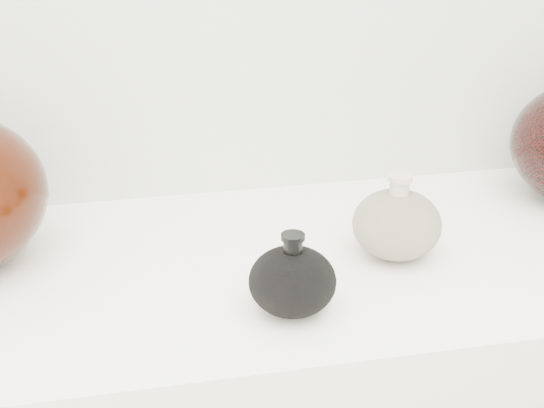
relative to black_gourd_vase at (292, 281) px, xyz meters
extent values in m
cube|color=white|center=(0.01, 0.13, -0.06)|extent=(1.20, 0.50, 0.03)
ellipsoid|color=black|center=(0.00, 0.00, 0.00)|extent=(0.11, 0.11, 0.08)
cylinder|color=black|center=(0.00, 0.00, 0.05)|extent=(0.02, 0.02, 0.02)
cylinder|color=black|center=(0.00, 0.00, 0.06)|extent=(0.03, 0.03, 0.01)
ellipsoid|color=beige|center=(0.17, 0.11, 0.01)|extent=(0.14, 0.14, 0.10)
cylinder|color=#C5B19E|center=(0.17, 0.11, 0.06)|extent=(0.03, 0.03, 0.03)
cylinder|color=#C5B19E|center=(0.17, 0.11, 0.07)|extent=(0.04, 0.04, 0.01)
camera|label=1|loc=(-0.18, -0.77, 0.46)|focal=50.00mm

